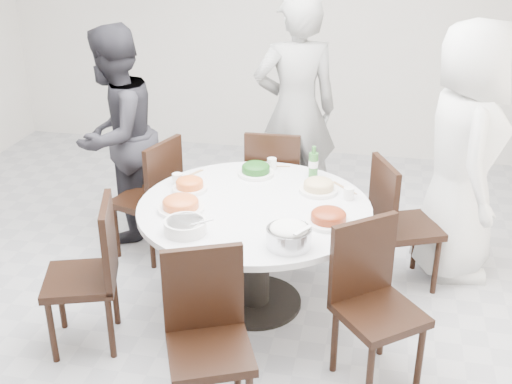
% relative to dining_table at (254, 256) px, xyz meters
% --- Properties ---
extents(floor, '(6.00, 6.00, 0.01)m').
position_rel_dining_table_xyz_m(floor, '(-0.30, -0.01, -0.38)').
color(floor, '#B0B0B5').
rests_on(floor, ground).
extents(wall_back, '(6.00, 0.01, 2.80)m').
position_rel_dining_table_xyz_m(wall_back, '(-0.30, 2.99, 1.02)').
color(wall_back, silver).
rests_on(wall_back, ground).
extents(dining_table, '(1.50, 1.50, 0.75)m').
position_rel_dining_table_xyz_m(dining_table, '(0.00, 0.00, 0.00)').
color(dining_table, white).
rests_on(dining_table, floor).
extents(chair_ne, '(0.55, 0.55, 0.95)m').
position_rel_dining_table_xyz_m(chair_ne, '(0.98, 0.47, 0.10)').
color(chair_ne, black).
rests_on(chair_ne, floor).
extents(chair_n, '(0.43, 0.43, 0.95)m').
position_rel_dining_table_xyz_m(chair_n, '(-0.04, 0.98, 0.10)').
color(chair_n, black).
rests_on(chair_n, floor).
extents(chair_nw, '(0.53, 0.53, 0.95)m').
position_rel_dining_table_xyz_m(chair_nw, '(-0.95, 0.52, 0.10)').
color(chair_nw, black).
rests_on(chair_nw, floor).
extents(chair_sw, '(0.53, 0.53, 0.95)m').
position_rel_dining_table_xyz_m(chair_sw, '(-0.94, -0.62, 0.10)').
color(chair_sw, black).
rests_on(chair_sw, floor).
extents(chair_s, '(0.55, 0.55, 0.95)m').
position_rel_dining_table_xyz_m(chair_s, '(-0.00, -1.11, 0.10)').
color(chair_s, black).
rests_on(chair_s, floor).
extents(chair_se, '(0.59, 0.59, 0.95)m').
position_rel_dining_table_xyz_m(chair_se, '(0.83, -0.61, 0.10)').
color(chair_se, black).
rests_on(chair_se, floor).
extents(diner_right, '(0.67, 0.95, 1.85)m').
position_rel_dining_table_xyz_m(diner_right, '(1.33, 0.75, 0.55)').
color(diner_right, silver).
rests_on(diner_right, floor).
extents(diner_middle, '(0.81, 0.67, 1.91)m').
position_rel_dining_table_xyz_m(diner_middle, '(0.06, 1.37, 0.58)').
color(diner_middle, black).
rests_on(diner_middle, floor).
extents(diner_left, '(0.79, 0.94, 1.71)m').
position_rel_dining_table_xyz_m(diner_left, '(-1.26, 0.78, 0.48)').
color(diner_left, black).
rests_on(diner_left, floor).
extents(dish_greens, '(0.26, 0.26, 0.07)m').
position_rel_dining_table_xyz_m(dish_greens, '(-0.09, 0.48, 0.41)').
color(dish_greens, white).
rests_on(dish_greens, dining_table).
extents(dish_pale, '(0.26, 0.26, 0.07)m').
position_rel_dining_table_xyz_m(dish_pale, '(0.38, 0.28, 0.41)').
color(dish_pale, white).
rests_on(dish_pale, dining_table).
extents(dish_orange, '(0.24, 0.24, 0.06)m').
position_rel_dining_table_xyz_m(dish_orange, '(-0.47, 0.14, 0.41)').
color(dish_orange, white).
rests_on(dish_orange, dining_table).
extents(dish_redbrown, '(0.27, 0.27, 0.07)m').
position_rel_dining_table_xyz_m(dish_redbrown, '(0.49, -0.16, 0.41)').
color(dish_redbrown, white).
rests_on(dish_redbrown, dining_table).
extents(dish_tofu, '(0.29, 0.29, 0.08)m').
position_rel_dining_table_xyz_m(dish_tofu, '(-0.44, -0.17, 0.41)').
color(dish_tofu, white).
rests_on(dish_tofu, dining_table).
extents(rice_bowl, '(0.26, 0.26, 0.11)m').
position_rel_dining_table_xyz_m(rice_bowl, '(0.30, -0.48, 0.43)').
color(rice_bowl, silver).
rests_on(rice_bowl, dining_table).
extents(soup_bowl, '(0.25, 0.25, 0.08)m').
position_rel_dining_table_xyz_m(soup_bowl, '(-0.32, -0.44, 0.41)').
color(soup_bowl, white).
rests_on(soup_bowl, dining_table).
extents(beverage_bottle, '(0.07, 0.07, 0.23)m').
position_rel_dining_table_xyz_m(beverage_bottle, '(0.31, 0.53, 0.49)').
color(beverage_bottle, '#2F6F2C').
rests_on(beverage_bottle, dining_table).
extents(tea_cups, '(0.07, 0.07, 0.08)m').
position_rel_dining_table_xyz_m(tea_cups, '(-0.03, 0.63, 0.42)').
color(tea_cups, white).
rests_on(tea_cups, dining_table).
extents(chopsticks, '(0.24, 0.04, 0.01)m').
position_rel_dining_table_xyz_m(chopsticks, '(0.01, 0.68, 0.38)').
color(chopsticks, tan).
rests_on(chopsticks, dining_table).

